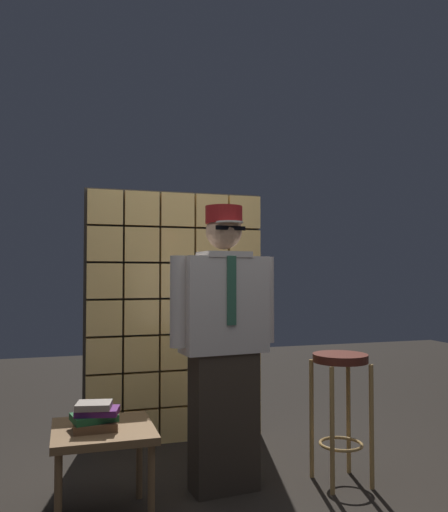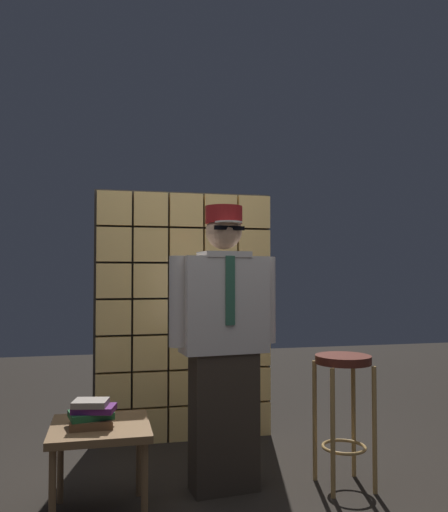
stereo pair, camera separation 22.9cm
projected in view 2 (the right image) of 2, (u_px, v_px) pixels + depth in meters
glass_block_wall at (185, 316)px, 4.04m from camera, size 1.41×0.10×1.96m
standing_person at (224, 341)px, 3.09m from camera, size 0.68×0.31×1.70m
bar_stool at (343, 389)px, 3.14m from camera, size 0.34×0.34×0.79m
side_table at (100, 436)px, 2.74m from camera, size 0.52×0.52×0.48m
book_stack at (92, 414)px, 2.71m from camera, size 0.26×0.22×0.14m
coffee_mug at (84, 415)px, 2.76m from camera, size 0.13×0.08×0.09m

